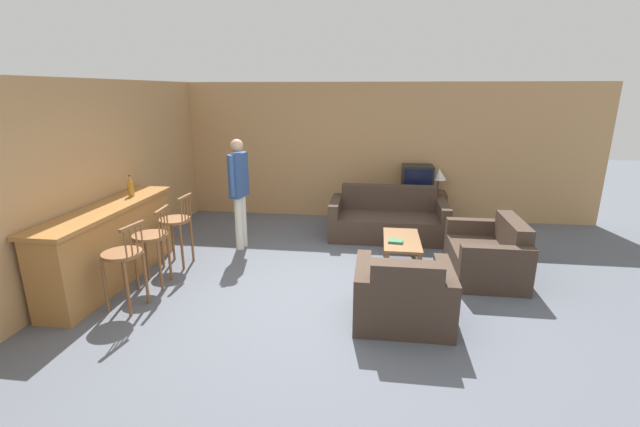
{
  "coord_description": "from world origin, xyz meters",
  "views": [
    {
      "loc": [
        0.56,
        -4.67,
        2.46
      ],
      "look_at": [
        -0.17,
        0.83,
        0.85
      ],
      "focal_mm": 24.0,
      "sensor_mm": 36.0,
      "label": 1
    }
  ],
  "objects": [
    {
      "name": "table_lamp",
      "position": [
        1.71,
        3.31,
        0.95
      ],
      "size": [
        0.27,
        0.27,
        0.44
      ],
      "color": "brown",
      "rests_on": "tv_unit"
    },
    {
      "name": "book_on_table",
      "position": [
        0.86,
        0.97,
        0.45
      ],
      "size": [
        0.21,
        0.18,
        0.03
      ],
      "color": "#33704C",
      "rests_on": "coffee_table"
    },
    {
      "name": "bar_counter",
      "position": [
        -2.84,
        0.17,
        0.52
      ],
      "size": [
        0.55,
        2.44,
        1.03
      ],
      "color": "#A87038",
      "rests_on": "ground_plane"
    },
    {
      "name": "tv_unit",
      "position": [
        1.32,
        3.31,
        0.31
      ],
      "size": [
        1.09,
        0.44,
        0.62
      ],
      "color": "#513823",
      "rests_on": "ground_plane"
    },
    {
      "name": "ground_plane",
      "position": [
        0.0,
        0.0,
        0.0
      ],
      "size": [
        24.0,
        24.0,
        0.0
      ],
      "primitive_type": "plane",
      "color": "#565B66"
    },
    {
      "name": "wall_back",
      "position": [
        0.0,
        3.64,
        1.3
      ],
      "size": [
        9.4,
        0.08,
        2.6
      ],
      "color": "tan",
      "rests_on": "ground_plane"
    },
    {
      "name": "loveseat_right",
      "position": [
        2.12,
        1.02,
        0.29
      ],
      "size": [
        0.88,
        1.31,
        0.8
      ],
      "color": "#423328",
      "rests_on": "ground_plane"
    },
    {
      "name": "bar_chair_far",
      "position": [
        -2.24,
        0.82,
        0.6
      ],
      "size": [
        0.46,
        0.46,
        1.04
      ],
      "color": "brown",
      "rests_on": "ground_plane"
    },
    {
      "name": "person_by_window",
      "position": [
        -1.55,
        1.61,
        1.0
      ],
      "size": [
        0.21,
        0.51,
        1.74
      ],
      "color": "silver",
      "rests_on": "ground_plane"
    },
    {
      "name": "tv",
      "position": [
        1.32,
        3.31,
        0.87
      ],
      "size": [
        0.56,
        0.46,
        0.5
      ],
      "color": "black",
      "rests_on": "tv_unit"
    },
    {
      "name": "bar_chair_near",
      "position": [
        -2.24,
        -0.49,
        0.6
      ],
      "size": [
        0.51,
        0.51,
        1.04
      ],
      "color": "brown",
      "rests_on": "ground_plane"
    },
    {
      "name": "bottle",
      "position": [
        -2.82,
        0.75,
        1.16
      ],
      "size": [
        0.08,
        0.08,
        0.3
      ],
      "color": "#B27A23",
      "rests_on": "bar_counter"
    },
    {
      "name": "coffee_table",
      "position": [
        0.96,
        1.11,
        0.37
      ],
      "size": [
        0.5,
        1.0,
        0.44
      ],
      "color": "brown",
      "rests_on": "ground_plane"
    },
    {
      "name": "armchair_near",
      "position": [
        0.9,
        -0.39,
        0.3
      ],
      "size": [
        1.04,
        0.91,
        0.82
      ],
      "color": "#423328",
      "rests_on": "ground_plane"
    },
    {
      "name": "couch_far",
      "position": [
        0.79,
        2.48,
        0.29
      ],
      "size": [
        1.96,
        0.96,
        0.84
      ],
      "color": "#423328",
      "rests_on": "ground_plane"
    },
    {
      "name": "bar_chair_mid",
      "position": [
        -2.24,
        0.14,
        0.6
      ],
      "size": [
        0.47,
        0.47,
        1.04
      ],
      "color": "brown",
      "rests_on": "ground_plane"
    },
    {
      "name": "wall_left",
      "position": [
        -3.17,
        1.32,
        1.3
      ],
      "size": [
        0.08,
        8.64,
        2.6
      ],
      "color": "tan",
      "rests_on": "ground_plane"
    }
  ]
}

